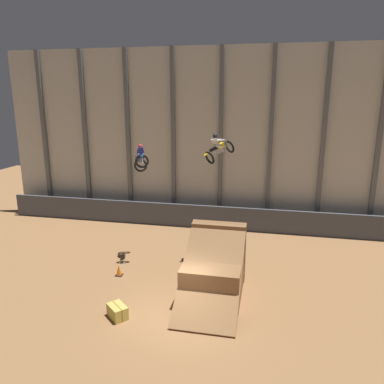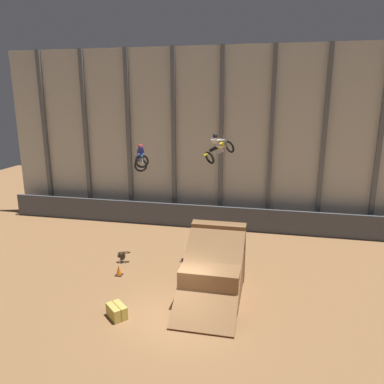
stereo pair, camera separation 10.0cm
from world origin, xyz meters
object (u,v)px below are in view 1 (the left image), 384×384
(dirt_ramp, at_px, (214,271))
(rider_bike_right_air, at_px, (218,148))
(hay_bale_trackside, at_px, (117,312))
(traffic_cone_near_ramp, at_px, (119,270))
(rider_bike_left_air, at_px, (141,159))

(dirt_ramp, distance_m, rider_bike_right_air, 6.53)
(hay_bale_trackside, bearing_deg, rider_bike_right_air, 64.94)
(traffic_cone_near_ramp, bearing_deg, hay_bale_trackside, -68.24)
(dirt_ramp, bearing_deg, hay_bale_trackside, -140.49)
(rider_bike_right_air, bearing_deg, rider_bike_left_air, -124.44)
(dirt_ramp, relative_size, traffic_cone_near_ramp, 8.72)
(dirt_ramp, xyz_separation_m, hay_bale_trackside, (-3.64, -3.01, -0.78))
(dirt_ramp, height_order, traffic_cone_near_ramp, dirt_ramp)
(hay_bale_trackside, bearing_deg, traffic_cone_near_ramp, 111.76)
(rider_bike_right_air, distance_m, hay_bale_trackside, 9.68)
(rider_bike_left_air, distance_m, rider_bike_right_air, 4.25)
(rider_bike_right_air, xyz_separation_m, hay_bale_trackside, (-3.20, -6.85, -6.04))
(traffic_cone_near_ramp, bearing_deg, dirt_ramp, -6.67)
(rider_bike_right_air, bearing_deg, hay_bale_trackside, -68.82)
(rider_bike_right_air, height_order, hay_bale_trackside, rider_bike_right_air)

